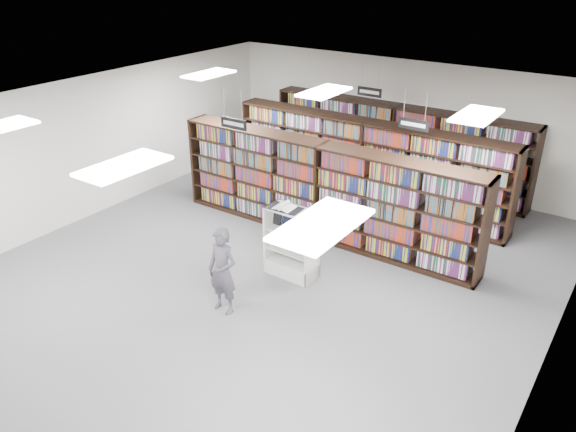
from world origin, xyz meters
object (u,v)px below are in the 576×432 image
Objects in this scene: bookshelf_row_near at (321,191)px; open_book at (284,207)px; shopper at (222,271)px; endcap_display at (293,252)px.

open_book is at bearing -81.55° from bookshelf_row_near.
bookshelf_row_near reaches higher than shopper.
open_book is 0.42× the size of shopper.
open_book is at bearing 84.81° from shopper.
bookshelf_row_near is 1.83m from endcap_display.
endcap_display is 1.73m from shopper.
endcap_display is at bearing 80.13° from shopper.
bookshelf_row_near is 10.61× the size of open_book.
bookshelf_row_near is 4.46× the size of shopper.
bookshelf_row_near reaches higher than endcap_display.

